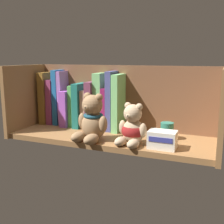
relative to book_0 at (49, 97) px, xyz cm
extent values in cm
cube|color=olive|center=(34.32, -10.15, -12.22)|extent=(74.75, 24.50, 2.00)
cube|color=brown|center=(34.32, 2.70, 0.63)|extent=(77.15, 1.20, 27.69)
cube|color=olive|center=(-3.86, -10.15, 0.63)|extent=(1.60, 26.90, 27.69)
cube|color=olive|center=(72.49, -10.15, 0.63)|extent=(1.60, 26.90, 27.69)
cube|color=brown|center=(0.00, 0.00, 0.00)|extent=(3.12, 12.18, 22.43)
cube|color=#833158|center=(3.17, 0.00, -1.53)|extent=(3.04, 10.69, 19.41)
cube|color=#20619E|center=(5.97, 0.00, 0.55)|extent=(2.38, 10.06, 23.52)
cube|color=#A26BBB|center=(8.36, 0.00, 0.32)|extent=(2.69, 9.76, 23.11)
cube|color=#A050C5|center=(11.16, 0.00, -3.68)|extent=(3.22, 14.30, 15.07)
cube|color=#52A551|center=(14.24, 0.00, -2.57)|extent=(2.54, 11.47, 17.30)
cube|color=#1C6A60|center=(17.15, 0.00, -2.05)|extent=(2.85, 14.75, 18.34)
cube|color=tan|center=(19.85, 0.00, -3.44)|extent=(2.13, 12.09, 15.55)
cube|color=#6E3651|center=(22.57, 0.00, -1.64)|extent=(2.89, 13.27, 19.16)
cube|color=#76C374|center=(25.94, 0.00, 0.10)|extent=(3.84, 10.57, 22.70)
cube|color=#891C50|center=(28.85, 0.00, -2.79)|extent=(1.96, 12.07, 16.86)
cube|color=#474A87|center=(31.20, 0.00, 0.54)|extent=(2.31, 12.78, 23.51)
cube|color=#7ED07C|center=(33.85, 0.00, 0.00)|extent=(2.59, 14.84, 22.43)
ellipsoid|color=#93704C|center=(30.50, -17.30, -6.12)|extent=(8.66, 7.95, 10.19)
sphere|color=#93704C|center=(30.40, -17.80, 1.38)|extent=(7.25, 7.25, 7.25)
sphere|color=#93704C|center=(28.02, -16.78, 4.21)|extent=(2.72, 2.72, 2.72)
sphere|color=#93704C|center=(32.99, -17.82, 4.21)|extent=(2.72, 2.72, 2.72)
sphere|color=#9B754E|center=(29.87, -20.32, 0.94)|extent=(2.72, 2.72, 2.72)
sphere|color=black|center=(29.68, -21.25, 1.02)|extent=(0.95, 0.95, 0.95)
ellipsoid|color=#93704C|center=(26.77, -21.47, -9.40)|extent=(5.38, 7.49, 3.62)
ellipsoid|color=#93704C|center=(32.26, -22.61, -9.40)|extent=(5.38, 7.49, 3.62)
ellipsoid|color=#93704C|center=(25.91, -16.86, -4.85)|extent=(3.48, 3.48, 5.89)
ellipsoid|color=#93704C|center=(34.89, -18.74, -4.85)|extent=(3.48, 3.48, 5.89)
torus|color=navy|center=(30.50, -17.30, -2.45)|extent=(6.96, 6.96, 1.30)
ellipsoid|color=tan|center=(45.00, -16.63, -6.91)|extent=(7.32, 6.71, 8.61)
sphere|color=tan|center=(44.91, -17.06, -0.58)|extent=(6.12, 6.12, 6.12)
sphere|color=tan|center=(42.90, -16.21, 1.80)|extent=(2.29, 2.29, 2.29)
sphere|color=tan|center=(47.10, -17.05, 1.80)|extent=(2.29, 2.29, 2.29)
sphere|color=tan|center=(44.49, -19.18, -0.95)|extent=(2.29, 2.29, 2.29)
sphere|color=black|center=(44.33, -19.97, -0.89)|extent=(0.80, 0.80, 0.80)
ellipsoid|color=tan|center=(41.88, -20.18, -9.69)|extent=(4.50, 6.30, 3.06)
ellipsoid|color=tan|center=(46.52, -21.10, -9.69)|extent=(4.50, 6.30, 3.06)
ellipsoid|color=tan|center=(41.11, -16.30, -5.84)|extent=(2.92, 2.92, 4.97)
ellipsoid|color=tan|center=(48.71, -17.81, -5.84)|extent=(2.92, 2.92, 4.97)
ellipsoid|color=maroon|center=(45.00, -16.63, -6.70)|extent=(7.92, 7.32, 6.02)
cylinder|color=#2D7A66|center=(54.50, -6.79, -8.18)|extent=(4.60, 4.60, 6.08)
cube|color=silver|center=(55.17, -17.38, -8.34)|extent=(8.91, 5.88, 5.76)
cube|color=#33388C|center=(55.17, -20.40, -7.62)|extent=(7.57, 0.16, 1.61)
camera|label=1|loc=(72.94, -103.44, 17.94)|focal=44.82mm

